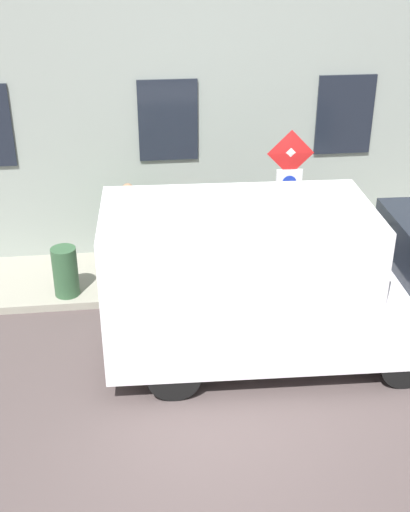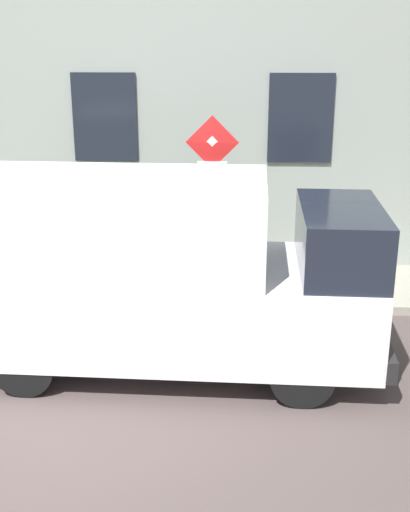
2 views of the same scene
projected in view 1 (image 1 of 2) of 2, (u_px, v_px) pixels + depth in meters
ground_plane at (199, 424)px, 8.71m from camera, size 80.00×80.00×0.00m
sidewalk_slab at (175, 274)px, 12.32m from camera, size 1.96×14.21×0.14m
building_facade at (164, 29)px, 11.55m from camera, size 0.75×12.21×8.69m
sign_post_stacked at (288, 189)px, 10.96m from camera, size 0.15×0.56×2.77m
delivery_van at (276, 280)px, 9.52m from camera, size 2.20×5.40×2.50m
bicycle_blue at (249, 240)px, 12.65m from camera, size 0.46×1.72×0.89m
bicycle_red at (198, 242)px, 12.55m from camera, size 0.46×1.71×0.89m
pedestrian at (130, 224)px, 11.96m from camera, size 0.44×0.33×1.72m
litter_bin at (65, 272)px, 11.32m from camera, size 0.44×0.44×0.90m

